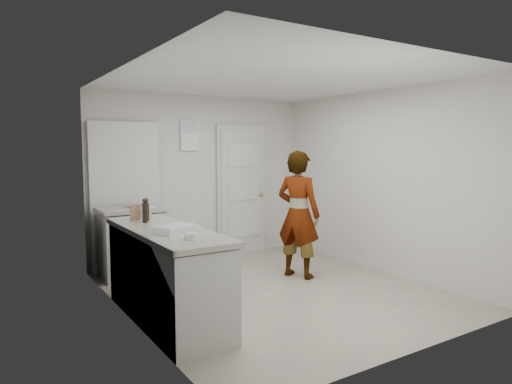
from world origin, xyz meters
TOP-DOWN VIEW (x-y plane):
  - ground at (0.00, 0.00)m, footprint 4.00×4.00m
  - room_shell at (-0.17, 1.95)m, footprint 4.00×4.00m
  - main_counter at (-1.45, -0.20)m, footprint 0.64×1.96m
  - side_counter at (-1.25, 1.55)m, footprint 0.84×0.61m
  - person at (0.61, 0.34)m, footprint 0.61×0.72m
  - cake_mix_box at (-1.53, 0.48)m, footprint 0.11×0.06m
  - spice_jar at (-1.35, 0.57)m, footprint 0.06×0.06m
  - oil_cruet_a at (-1.45, 0.36)m, footprint 0.06×0.06m
  - oil_cruet_b at (-1.50, 0.26)m, footprint 0.06×0.06m
  - baking_dish at (-1.44, -0.44)m, footprint 0.43×0.36m
  - egg_bowl at (-1.45, -0.81)m, footprint 0.13×0.13m
  - papers at (-1.13, 1.54)m, footprint 0.38×0.41m

SIDE VIEW (x-z plane):
  - ground at x=0.00m, z-range 0.00..0.00m
  - main_counter at x=-1.45m, z-range -0.04..0.89m
  - side_counter at x=-1.25m, z-range -0.03..0.89m
  - person at x=0.61m, z-range 0.00..1.68m
  - papers at x=-1.13m, z-range 0.93..0.94m
  - egg_bowl at x=-1.45m, z-range 0.93..0.97m
  - baking_dish at x=-1.44m, z-range 0.92..0.99m
  - spice_jar at x=-1.35m, z-range 0.93..1.01m
  - cake_mix_box at x=-1.53m, z-range 0.93..1.10m
  - room_shell at x=-0.17m, z-range -0.98..3.02m
  - oil_cruet_a at x=-1.45m, z-range 0.92..1.17m
  - oil_cruet_b at x=-1.50m, z-range 0.92..1.18m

